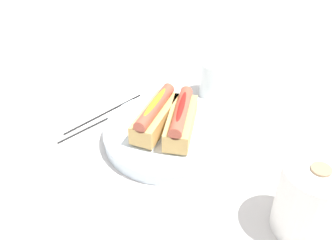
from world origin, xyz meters
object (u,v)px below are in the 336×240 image
object	(u,v)px
hotdog_back	(181,119)
water_glass	(213,80)
chopstick_far	(104,113)
serving_bowl	(168,133)
paper_towel_roll	(311,200)
hotdog_front	(155,115)
chopstick_near	(101,121)

from	to	relation	value
hotdog_back	water_glass	size ratio (longest dim) A/B	1.76
chopstick_far	serving_bowl	bearing A→B (deg)	102.99
water_glass	paper_towel_roll	bearing A→B (deg)	45.36
hotdog_front	hotdog_back	xyz separation A→B (m)	(-0.01, 0.05, 0.00)
serving_bowl	water_glass	xyz separation A→B (m)	(-0.21, 0.01, 0.02)
hotdog_back	chopstick_near	xyz separation A→B (m)	(0.03, -0.19, -0.06)
serving_bowl	hotdog_back	size ratio (longest dim) A/B	1.73
water_glass	chopstick_far	distance (m)	0.27
serving_bowl	paper_towel_roll	xyz separation A→B (m)	(0.08, 0.31, 0.05)
serving_bowl	paper_towel_roll	bearing A→B (deg)	74.62
paper_towel_roll	water_glass	bearing A→B (deg)	-134.64
serving_bowl	hotdog_back	distance (m)	0.05
water_glass	paper_towel_roll	size ratio (longest dim) A/B	0.67
hotdog_front	paper_towel_roll	xyz separation A→B (m)	(0.08, 0.33, 0.00)
serving_bowl	chopstick_near	world-z (taller)	serving_bowl
hotdog_front	water_glass	xyz separation A→B (m)	(-0.21, 0.04, -0.02)
hotdog_back	water_glass	xyz separation A→B (m)	(-0.20, -0.02, -0.02)
water_glass	chopstick_near	size ratio (longest dim) A/B	0.41
serving_bowl	hotdog_front	xyz separation A→B (m)	(0.01, -0.03, 0.04)
water_glass	hotdog_front	bearing A→B (deg)	-9.76
hotdog_front	chopstick_far	size ratio (longest dim) A/B	0.70
water_glass	chopstick_far	xyz separation A→B (m)	(0.20, -0.19, -0.04)
paper_towel_roll	chopstick_far	world-z (taller)	paper_towel_roll
chopstick_far	water_glass	bearing A→B (deg)	153.11
hotdog_front	paper_towel_roll	world-z (taller)	paper_towel_roll
water_glass	chopstick_far	size ratio (longest dim) A/B	0.41
paper_towel_roll	chopstick_near	distance (m)	0.48
chopstick_near	chopstick_far	size ratio (longest dim) A/B	1.00
serving_bowl	paper_towel_roll	distance (m)	0.32
hotdog_front	water_glass	distance (m)	0.22
water_glass	paper_towel_roll	xyz separation A→B (m)	(0.29, 0.30, 0.02)
chopstick_far	paper_towel_roll	bearing A→B (deg)	95.18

